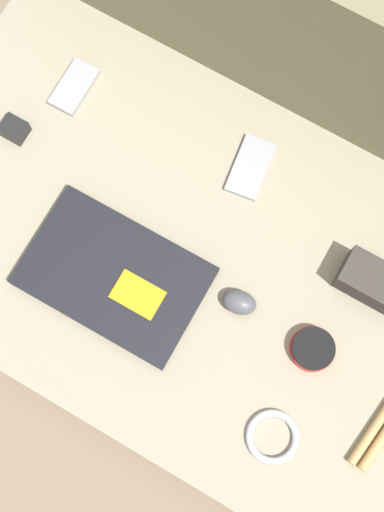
# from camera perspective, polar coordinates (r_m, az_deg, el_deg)

# --- Properties ---
(ground_plane) EXTENTS (8.00, 8.00, 0.00)m
(ground_plane) POSITION_cam_1_polar(r_m,az_deg,el_deg) (1.45, 0.00, -1.13)
(ground_plane) COLOR #7A6651
(couch_seat) EXTENTS (1.19, 0.71, 0.11)m
(couch_seat) POSITION_cam_1_polar(r_m,az_deg,el_deg) (1.40, 0.00, -0.68)
(couch_seat) COLOR gray
(couch_seat) RESTS_ON ground_plane
(couch_backrest) EXTENTS (1.19, 0.20, 0.50)m
(couch_backrest) POSITION_cam_1_polar(r_m,az_deg,el_deg) (1.38, 9.96, 17.43)
(couch_backrest) COLOR #756B4C
(couch_backrest) RESTS_ON ground_plane
(laptop) EXTENTS (0.33, 0.22, 0.03)m
(laptop) POSITION_cam_1_polar(r_m,az_deg,el_deg) (1.33, -6.21, -1.60)
(laptop) COLOR black
(laptop) RESTS_ON couch_seat
(computer_mouse) EXTENTS (0.07, 0.06, 0.04)m
(computer_mouse) POSITION_cam_1_polar(r_m,az_deg,el_deg) (1.31, 3.81, -3.71)
(computer_mouse) COLOR #4C4C51
(computer_mouse) RESTS_ON couch_seat
(speaker_puck) EXTENTS (0.08, 0.08, 0.03)m
(speaker_puck) POSITION_cam_1_polar(r_m,az_deg,el_deg) (1.32, 9.63, -7.34)
(speaker_puck) COLOR red
(speaker_puck) RESTS_ON couch_seat
(phone_silver) EXTENTS (0.06, 0.11, 0.01)m
(phone_silver) POSITION_cam_1_polar(r_m,az_deg,el_deg) (1.47, -9.41, 13.19)
(phone_silver) COLOR #99999E
(phone_silver) RESTS_ON couch_seat
(phone_black) EXTENTS (0.08, 0.13, 0.01)m
(phone_black) POSITION_cam_1_polar(r_m,az_deg,el_deg) (1.39, 4.71, 7.08)
(phone_black) COLOR #99999E
(phone_black) RESTS_ON couch_seat
(camera_pouch) EXTENTS (0.14, 0.07, 0.07)m
(camera_pouch) POSITION_cam_1_polar(r_m,az_deg,el_deg) (1.34, 14.51, -2.15)
(camera_pouch) COLOR #38332D
(camera_pouch) RESTS_ON couch_seat
(charger_brick) EXTENTS (0.05, 0.04, 0.03)m
(charger_brick) POSITION_cam_1_polar(r_m,az_deg,el_deg) (1.45, -14.02, 9.81)
(charger_brick) COLOR black
(charger_brick) RESTS_ON couch_seat
(cable_coil) EXTENTS (0.10, 0.10, 0.01)m
(cable_coil) POSITION_cam_1_polar(r_m,az_deg,el_deg) (1.31, 6.47, -14.18)
(cable_coil) COLOR #B2B2B7
(cable_coil) RESTS_ON couch_seat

